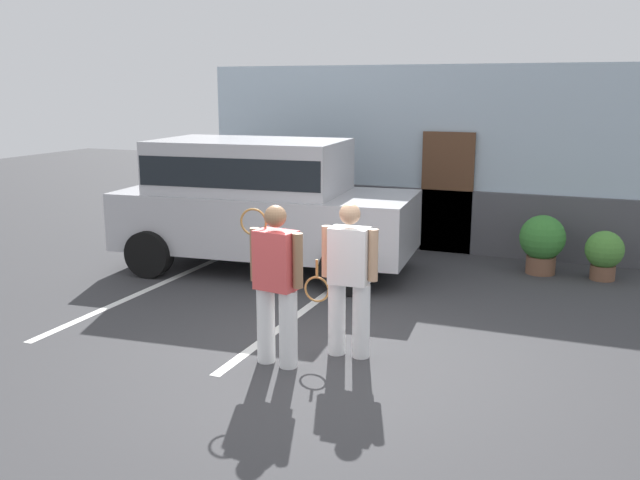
# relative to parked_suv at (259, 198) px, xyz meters

# --- Properties ---
(ground_plane) EXTENTS (40.00, 40.00, 0.00)m
(ground_plane) POSITION_rel_parked_suv_xyz_m (2.37, -3.26, -1.15)
(ground_plane) COLOR #38383A
(parking_stripe_0) EXTENTS (0.12, 4.40, 0.01)m
(parking_stripe_0) POSITION_rel_parked_suv_xyz_m (-0.97, -1.76, -1.14)
(parking_stripe_0) COLOR silver
(parking_stripe_0) RESTS_ON ground_plane
(parking_stripe_1) EXTENTS (0.12, 4.40, 0.01)m
(parking_stripe_1) POSITION_rel_parked_suv_xyz_m (1.49, -1.76, -1.14)
(parking_stripe_1) COLOR silver
(parking_stripe_1) RESTS_ON ground_plane
(house_frontage) EXTENTS (8.85, 0.40, 3.23)m
(house_frontage) POSITION_rel_parked_suv_xyz_m (2.37, 2.46, 0.37)
(house_frontage) COLOR silver
(house_frontage) RESTS_ON ground_plane
(parked_suv) EXTENTS (4.75, 2.48, 2.05)m
(parked_suv) POSITION_rel_parked_suv_xyz_m (0.00, 0.00, 0.00)
(parked_suv) COLOR #B7B7BC
(parked_suv) RESTS_ON ground_plane
(tennis_player_man) EXTENTS (0.76, 0.32, 1.70)m
(tennis_player_man) POSITION_rel_parked_suv_xyz_m (1.93, -3.43, -0.26)
(tennis_player_man) COLOR white
(tennis_player_man) RESTS_ON ground_plane
(tennis_player_woman) EXTENTS (0.88, 0.27, 1.67)m
(tennis_player_woman) POSITION_rel_parked_suv_xyz_m (2.54, -2.91, -0.28)
(tennis_player_woman) COLOR white
(tennis_player_woman) RESTS_ON ground_plane
(potted_plant_by_porch) EXTENTS (0.70, 0.70, 0.92)m
(potted_plant_by_porch) POSITION_rel_parked_suv_xyz_m (4.18, 1.40, -0.63)
(potted_plant_by_porch) COLOR brown
(potted_plant_by_porch) RESTS_ON ground_plane
(potted_plant_secondary) EXTENTS (0.57, 0.57, 0.75)m
(potted_plant_secondary) POSITION_rel_parked_suv_xyz_m (5.08, 1.38, -0.73)
(potted_plant_secondary) COLOR brown
(potted_plant_secondary) RESTS_ON ground_plane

